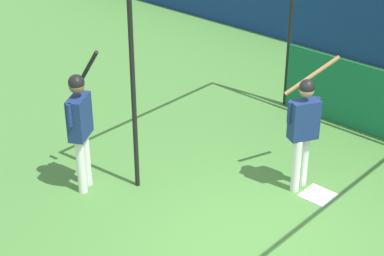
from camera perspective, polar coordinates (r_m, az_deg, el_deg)
The scene contains 5 objects.
ground_plane at distance 8.59m, azimuth 4.83°, elevation -10.43°, with size 60.00×60.00×0.00m, color #477F38.
batting_cage at distance 10.38m, azimuth 15.73°, elevation 4.10°, with size 4.16×3.93×3.21m.
home_plate at distance 9.71m, azimuth 11.12°, elevation -5.88°, with size 0.44×0.44×0.02m.
player_batter at distance 9.35m, azimuth 9.91°, elevation 0.36°, with size 0.63×0.95×1.95m.
player_waiting at distance 9.29m, azimuth -9.93°, elevation 0.64°, with size 0.67×0.65×2.12m.
Camera 1 is at (4.01, -5.46, 5.29)m, focal length 60.00 mm.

